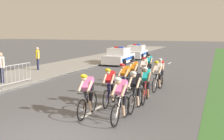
{
  "coord_description": "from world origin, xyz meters",
  "views": [
    {
      "loc": [
        4.14,
        -5.42,
        2.89
      ],
      "look_at": [
        -0.47,
        5.68,
        1.1
      ],
      "focal_mm": 40.95,
      "sensor_mm": 36.0,
      "label": 1
    }
  ],
  "objects_px": {
    "cyclist_third": "(110,86)",
    "spectator_back": "(1,65)",
    "police_car_second": "(137,52)",
    "cyclist_tenth": "(161,72)",
    "cyclist_sixth": "(146,84)",
    "spectator_middle": "(38,57)",
    "police_car_nearest": "(119,57)",
    "cyclist_eighth": "(158,75)",
    "cyclist_ninth": "(144,69)",
    "crowd_barrier_middle": "(15,75)",
    "cyclist_eleventh": "(149,65)",
    "cyclist_second": "(121,98)",
    "cyclist_lead": "(87,94)",
    "cyclist_fifth": "(125,79)",
    "cyclist_fourth": "(135,90)",
    "cyclist_seventh": "(134,73)"
  },
  "relations": [
    {
      "from": "spectator_middle",
      "to": "cyclist_fifth",
      "type": "bearing_deg",
      "value": -27.96
    },
    {
      "from": "police_car_second",
      "to": "cyclist_tenth",
      "type": "bearing_deg",
      "value": -67.89
    },
    {
      "from": "cyclist_third",
      "to": "cyclist_ninth",
      "type": "relative_size",
      "value": 1.0
    },
    {
      "from": "cyclist_tenth",
      "to": "crowd_barrier_middle",
      "type": "xyz_separation_m",
      "value": [
        -7.08,
        -3.17,
        -0.14
      ]
    },
    {
      "from": "cyclist_fourth",
      "to": "cyclist_second",
      "type": "bearing_deg",
      "value": -93.58
    },
    {
      "from": "cyclist_ninth",
      "to": "crowd_barrier_middle",
      "type": "relative_size",
      "value": 0.74
    },
    {
      "from": "cyclist_second",
      "to": "cyclist_third",
      "type": "relative_size",
      "value": 1.0
    },
    {
      "from": "spectator_back",
      "to": "police_car_nearest",
      "type": "bearing_deg",
      "value": 76.98
    },
    {
      "from": "cyclist_seventh",
      "to": "police_car_second",
      "type": "xyz_separation_m",
      "value": [
        -4.33,
        14.59,
        -0.11
      ]
    },
    {
      "from": "spectator_back",
      "to": "police_car_second",
      "type": "bearing_deg",
      "value": 81.13
    },
    {
      "from": "crowd_barrier_middle",
      "to": "spectator_back",
      "type": "distance_m",
      "value": 1.12
    },
    {
      "from": "spectator_middle",
      "to": "police_car_nearest",
      "type": "bearing_deg",
      "value": 58.24
    },
    {
      "from": "cyclist_ninth",
      "to": "spectator_middle",
      "type": "distance_m",
      "value": 8.56
    },
    {
      "from": "cyclist_third",
      "to": "spectator_middle",
      "type": "distance_m",
      "value": 10.43
    },
    {
      "from": "cyclist_tenth",
      "to": "spectator_middle",
      "type": "distance_m",
      "value": 9.65
    },
    {
      "from": "cyclist_ninth",
      "to": "spectator_back",
      "type": "bearing_deg",
      "value": -153.55
    },
    {
      "from": "cyclist_eighth",
      "to": "spectator_middle",
      "type": "xyz_separation_m",
      "value": [
        -9.6,
        2.87,
        0.3
      ]
    },
    {
      "from": "cyclist_lead",
      "to": "spectator_back",
      "type": "height_order",
      "value": "spectator_back"
    },
    {
      "from": "cyclist_sixth",
      "to": "spectator_middle",
      "type": "relative_size",
      "value": 1.03
    },
    {
      "from": "cyclist_third",
      "to": "cyclist_sixth",
      "type": "distance_m",
      "value": 1.55
    },
    {
      "from": "cyclist_second",
      "to": "crowd_barrier_middle",
      "type": "bearing_deg",
      "value": 157.73
    },
    {
      "from": "cyclist_eleventh",
      "to": "spectator_back",
      "type": "bearing_deg",
      "value": -141.11
    },
    {
      "from": "cyclist_second",
      "to": "cyclist_eighth",
      "type": "height_order",
      "value": "same"
    },
    {
      "from": "cyclist_third",
      "to": "cyclist_eighth",
      "type": "distance_m",
      "value": 3.48
    },
    {
      "from": "cyclist_second",
      "to": "police_car_nearest",
      "type": "xyz_separation_m",
      "value": [
        -5.5,
        14.2,
        -0.11
      ]
    },
    {
      "from": "spectator_back",
      "to": "cyclist_eighth",
      "type": "bearing_deg",
      "value": 13.11
    },
    {
      "from": "cyclist_third",
      "to": "cyclist_eighth",
      "type": "bearing_deg",
      "value": 70.14
    },
    {
      "from": "cyclist_tenth",
      "to": "spectator_middle",
      "type": "bearing_deg",
      "value": 169.79
    },
    {
      "from": "crowd_barrier_middle",
      "to": "spectator_middle",
      "type": "xyz_separation_m",
      "value": [
        -2.41,
        4.88,
        0.44
      ]
    },
    {
      "from": "spectator_back",
      "to": "cyclist_sixth",
      "type": "bearing_deg",
      "value": -2.51
    },
    {
      "from": "cyclist_lead",
      "to": "cyclist_fifth",
      "type": "relative_size",
      "value": 1.0
    },
    {
      "from": "spectator_middle",
      "to": "cyclist_seventh",
      "type": "bearing_deg",
      "value": -18.3
    },
    {
      "from": "cyclist_fourth",
      "to": "cyclist_eighth",
      "type": "xyz_separation_m",
      "value": [
        0.04,
        3.57,
        0.0
      ]
    },
    {
      "from": "cyclist_second",
      "to": "police_car_nearest",
      "type": "relative_size",
      "value": 0.39
    },
    {
      "from": "cyclist_sixth",
      "to": "police_car_second",
      "type": "bearing_deg",
      "value": 108.3
    },
    {
      "from": "cyclist_third",
      "to": "spectator_back",
      "type": "bearing_deg",
      "value": 169.03
    },
    {
      "from": "spectator_middle",
      "to": "spectator_back",
      "type": "distance_m",
      "value": 4.98
    },
    {
      "from": "cyclist_lead",
      "to": "spectator_back",
      "type": "relative_size",
      "value": 1.03
    },
    {
      "from": "police_car_second",
      "to": "spectator_middle",
      "type": "xyz_separation_m",
      "value": [
        -3.98,
        -11.85,
        0.4
      ]
    },
    {
      "from": "cyclist_lead",
      "to": "cyclist_fourth",
      "type": "bearing_deg",
      "value": 42.54
    },
    {
      "from": "police_car_nearest",
      "to": "spectator_middle",
      "type": "distance_m",
      "value": 7.58
    },
    {
      "from": "cyclist_sixth",
      "to": "police_car_second",
      "type": "distance_m",
      "value": 17.9
    },
    {
      "from": "cyclist_fourth",
      "to": "spectator_middle",
      "type": "relative_size",
      "value": 1.03
    },
    {
      "from": "cyclist_sixth",
      "to": "cyclist_lead",
      "type": "bearing_deg",
      "value": -118.6
    },
    {
      "from": "crowd_barrier_middle",
      "to": "cyclist_eleventh",
      "type": "bearing_deg",
      "value": 43.94
    },
    {
      "from": "cyclist_ninth",
      "to": "cyclist_sixth",
      "type": "bearing_deg",
      "value": -73.65
    },
    {
      "from": "cyclist_tenth",
      "to": "spectator_back",
      "type": "bearing_deg",
      "value": -159.2
    },
    {
      "from": "cyclist_third",
      "to": "cyclist_fourth",
      "type": "height_order",
      "value": "same"
    },
    {
      "from": "cyclist_ninth",
      "to": "police_car_second",
      "type": "bearing_deg",
      "value": 108.87
    },
    {
      "from": "cyclist_eighth",
      "to": "cyclist_ninth",
      "type": "height_order",
      "value": "same"
    }
  ]
}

